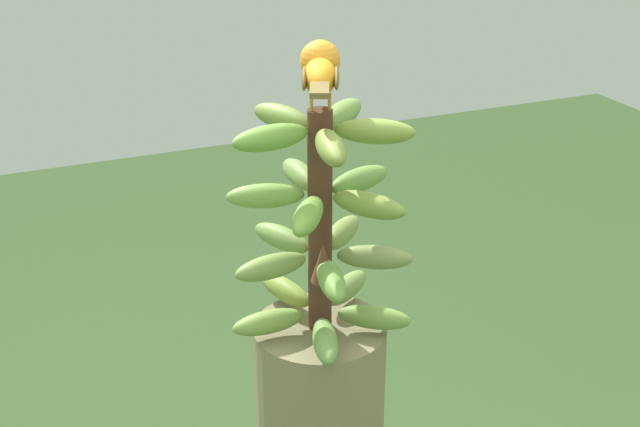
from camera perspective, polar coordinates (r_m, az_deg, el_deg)
banana_bunch at (r=1.26m, az=0.00°, el=-0.79°), size 0.28×0.28×0.35m
perched_bird at (r=1.19m, az=-0.01°, el=9.64°), size 0.19×0.10×0.09m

